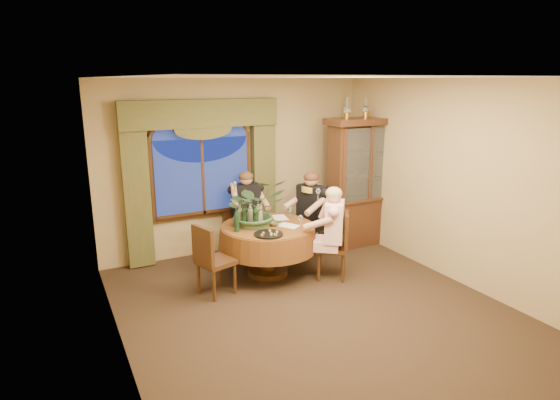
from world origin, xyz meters
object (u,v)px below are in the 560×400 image
wine_bottle_0 (237,220)px  wine_bottle_4 (250,215)px  olive_bowl (274,224)px  wine_bottle_2 (244,217)px  oil_lamp_right (384,107)px  chair_back (240,225)px  china_cabinet (363,182)px  wine_bottle_3 (256,217)px  person_back (246,212)px  person_scarf (312,215)px  oil_lamp_center (366,107)px  chair_front_left (216,260)px  stoneware_vase (258,214)px  wine_bottle_5 (245,214)px  dining_table (268,250)px  oil_lamp_left (347,108)px  centerpiece_plant (255,185)px  wine_bottle_1 (240,216)px  person_pink (334,234)px  chair_right (332,246)px  chair_back_right (305,227)px

wine_bottle_0 → wine_bottle_4: size_ratio=1.00×
olive_bowl → wine_bottle_2: (-0.44, 0.06, 0.14)m
oil_lamp_right → chair_back: size_ratio=0.35×
china_cabinet → wine_bottle_3: size_ratio=6.56×
person_back → person_scarf: bearing=147.3°
oil_lamp_center → chair_front_left: (-2.92, -0.78, -1.85)m
stoneware_vase → wine_bottle_5: wine_bottle_5 is taller
stoneware_vase → person_back: bearing=79.2°
wine_bottle_3 → chair_back: bearing=80.2°
dining_table → oil_lamp_left: bearing=16.8°
china_cabinet → olive_bowl: 2.05m
oil_lamp_left → chair_back: (-1.68, 0.51, -1.85)m
wine_bottle_5 → olive_bowl: bearing=-30.0°
person_scarf → stoneware_vase: (-1.00, -0.18, 0.18)m
centerpiece_plant → wine_bottle_2: centerpiece_plant is taller
wine_bottle_5 → china_cabinet: bearing=8.4°
chair_back → wine_bottle_1: (-0.35, -0.92, 0.44)m
wine_bottle_0 → oil_lamp_center: bearing=12.8°
oil_lamp_right → person_pink: oil_lamp_right is taller
chair_right → wine_bottle_1: (-1.15, 0.61, 0.44)m
person_scarf → stoneware_vase: person_scarf is taller
dining_table → wine_bottle_5: wine_bottle_5 is taller
oil_lamp_center → chair_back_right: bearing=-176.2°
person_scarf → olive_bowl: bearing=94.7°
chair_back → wine_bottle_2: (-0.34, -1.00, 0.44)m
chair_front_left → oil_lamp_left: bearing=89.6°
oil_lamp_right → chair_front_left: (-3.29, -0.78, -1.85)m
wine_bottle_2 → chair_back: bearing=71.5°
wine_bottle_1 → wine_bottle_3: (0.17, -0.15, 0.00)m
chair_back_right → wine_bottle_5: size_ratio=2.91×
wine_bottle_4 → chair_back: bearing=77.3°
oil_lamp_left → person_pink: (-0.90, -1.08, -1.66)m
oil_lamp_left → stoneware_vase: bearing=-168.6°
person_back → chair_right: bearing=119.3°
dining_table → oil_lamp_center: 2.87m
oil_lamp_center → stoneware_vase: 2.58m
chair_right → person_pink: bearing=-151.1°
oil_lamp_right → olive_bowl: oil_lamp_right is taller
centerpiece_plant → chair_back_right: bearing=16.4°
wine_bottle_1 → person_back: bearing=62.4°
wine_bottle_1 → wine_bottle_4: size_ratio=1.00×
person_scarf → oil_lamp_center: bearing=-100.8°
china_cabinet → chair_back: size_ratio=2.25×
chair_right → wine_bottle_4: 1.24m
person_scarf → person_back: bearing=32.9°
oil_lamp_right → person_pink: (-1.65, -1.08, -1.66)m
chair_back_right → chair_right: bearing=147.9°
chair_back_right → centerpiece_plant: size_ratio=0.99×
chair_right → wine_bottle_3: bearing=98.7°
stoneware_vase → wine_bottle_4: (-0.17, -0.08, 0.03)m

